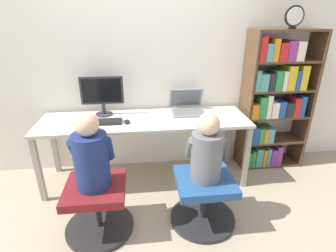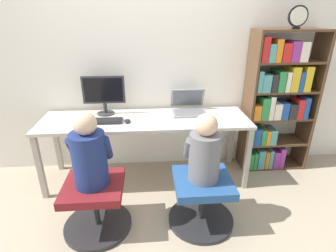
% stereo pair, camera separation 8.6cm
% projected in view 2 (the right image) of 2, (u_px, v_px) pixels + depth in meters
% --- Properties ---
extents(ground_plane, '(14.00, 14.00, 0.00)m').
position_uv_depth(ground_plane, '(148.00, 194.00, 2.72)').
color(ground_plane, tan).
extents(wall_back, '(10.00, 0.05, 2.60)m').
position_uv_depth(wall_back, '(143.00, 56.00, 2.83)').
color(wall_back, white).
rests_on(wall_back, ground_plane).
extents(desk, '(2.15, 0.61, 0.72)m').
position_uv_depth(desk, '(145.00, 125.00, 2.74)').
color(desk, beige).
rests_on(desk, ground_plane).
extents(desktop_monitor, '(0.44, 0.18, 0.41)m').
position_uv_depth(desktop_monitor, '(104.00, 94.00, 2.75)').
color(desktop_monitor, '#333338').
rests_on(desktop_monitor, desk).
extents(laptop, '(0.38, 0.36, 0.24)m').
position_uv_depth(laptop, '(189.00, 108.00, 2.87)').
color(laptop, gray).
rests_on(laptop, desk).
extents(keyboard, '(0.41, 0.15, 0.03)m').
position_uv_depth(keyboard, '(102.00, 121.00, 2.62)').
color(keyboard, '#232326').
rests_on(keyboard, desk).
extents(computer_mouse_by_keyboard, '(0.06, 0.09, 0.03)m').
position_uv_depth(computer_mouse_by_keyboard, '(127.00, 121.00, 2.61)').
color(computer_mouse_by_keyboard, black).
rests_on(computer_mouse_by_keyboard, desk).
extents(office_chair_left, '(0.58, 0.58, 0.45)m').
position_uv_depth(office_chair_left, '(96.00, 204.00, 2.21)').
color(office_chair_left, '#262628').
rests_on(office_chair_left, ground_plane).
extents(office_chair_right, '(0.58, 0.58, 0.45)m').
position_uv_depth(office_chair_right, '(202.00, 199.00, 2.28)').
color(office_chair_right, '#262628').
rests_on(office_chair_right, ground_plane).
extents(person_at_monitor, '(0.33, 0.30, 0.62)m').
position_uv_depth(person_at_monitor, '(89.00, 154.00, 2.03)').
color(person_at_monitor, navy).
rests_on(person_at_monitor, office_chair_left).
extents(person_at_laptop, '(0.31, 0.28, 0.58)m').
position_uv_depth(person_at_laptop, '(205.00, 152.00, 2.10)').
color(person_at_laptop, slate).
rests_on(person_at_laptop, office_chair_right).
extents(bookshelf, '(0.75, 0.32, 1.59)m').
position_uv_depth(bookshelf, '(276.00, 104.00, 2.93)').
color(bookshelf, '#513823').
rests_on(bookshelf, ground_plane).
extents(desk_clock, '(0.20, 0.03, 0.22)m').
position_uv_depth(desk_clock, '(298.00, 17.00, 2.51)').
color(desk_clock, black).
rests_on(desk_clock, bookshelf).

